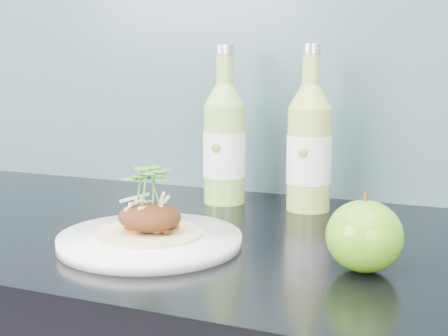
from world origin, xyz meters
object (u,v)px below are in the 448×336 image
Objects in this scene: cider_bottle_right at (309,148)px; cider_bottle_left at (224,144)px; dinner_plate at (150,240)px; green_apple at (364,236)px.

cider_bottle_left is at bearing 156.21° from cider_bottle_right.
dinner_plate is at bearing -140.34° from cider_bottle_right.
cider_bottle_left is 0.15m from cider_bottle_right.
cider_bottle_left is at bearing 136.77° from green_apple.
dinner_plate is at bearing -99.39° from cider_bottle_left.
dinner_plate is 3.05× the size of green_apple.
cider_bottle_right reaches higher than green_apple.
cider_bottle_right is (0.13, 0.28, 0.09)m from dinner_plate.
dinner_plate is 0.33m from cider_bottle_right.
green_apple reaches higher than dinner_plate.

